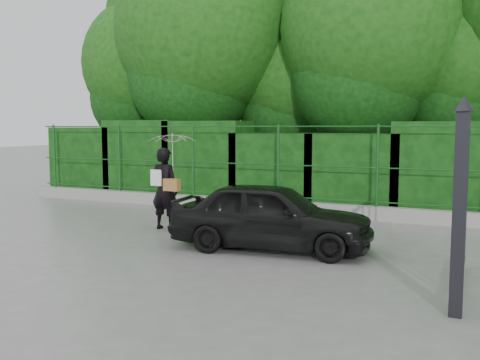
% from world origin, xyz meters
% --- Properties ---
extents(ground, '(80.00, 80.00, 0.00)m').
position_xyz_m(ground, '(0.00, 0.00, 0.00)').
color(ground, gray).
extents(kerb, '(14.00, 0.25, 0.30)m').
position_xyz_m(kerb, '(0.00, 4.50, 0.15)').
color(kerb, '#9E9E99').
rests_on(kerb, ground).
extents(fence, '(14.13, 0.06, 1.80)m').
position_xyz_m(fence, '(0.22, 4.50, 1.20)').
color(fence, '#164E1B').
rests_on(fence, kerb).
extents(hedge, '(14.20, 1.20, 2.29)m').
position_xyz_m(hedge, '(0.05, 5.50, 1.05)').
color(hedge, black).
rests_on(hedge, ground).
extents(trees, '(17.10, 6.15, 8.08)m').
position_xyz_m(trees, '(1.14, 7.74, 4.62)').
color(trees, black).
rests_on(trees, ground).
extents(gate, '(0.22, 2.33, 2.36)m').
position_xyz_m(gate, '(4.60, -0.72, 1.19)').
color(gate, black).
rests_on(gate, ground).
extents(woman, '(0.94, 0.96, 1.93)m').
position_xyz_m(woman, '(-0.84, 1.72, 1.27)').
color(woman, black).
rests_on(woman, ground).
extents(car, '(3.47, 1.69, 1.14)m').
position_xyz_m(car, '(1.63, 0.92, 0.57)').
color(car, black).
rests_on(car, ground).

